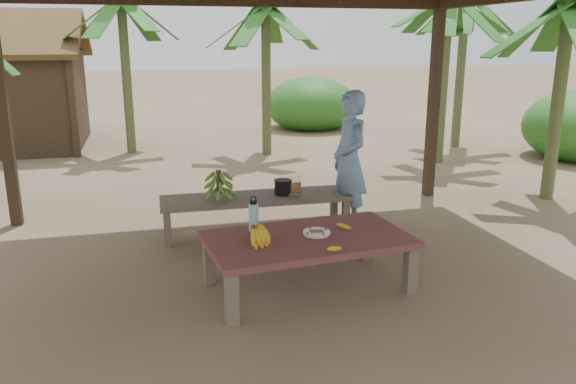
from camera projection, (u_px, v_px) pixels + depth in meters
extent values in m
plane|color=brown|center=(280.00, 274.00, 5.48)|extent=(80.00, 80.00, 0.00)
cube|color=black|center=(3.00, 115.00, 6.61)|extent=(0.13, 0.13, 2.70)
cube|color=black|center=(434.00, 103.00, 7.95)|extent=(0.13, 0.13, 2.70)
cube|color=brown|center=(232.00, 298.00, 4.47)|extent=(0.11, 0.11, 0.44)
cube|color=brown|center=(410.00, 270.00, 5.01)|extent=(0.11, 0.11, 0.44)
cube|color=brown|center=(209.00, 261.00, 5.23)|extent=(0.11, 0.11, 0.44)
cube|color=brown|center=(366.00, 240.00, 5.77)|extent=(0.11, 0.11, 0.44)
cube|color=maroon|center=(308.00, 240.00, 5.05)|extent=(1.89, 1.17, 0.06)
cube|color=brown|center=(168.00, 229.00, 6.16)|extent=(0.08, 0.08, 0.40)
cube|color=brown|center=(346.00, 216.00, 6.61)|extent=(0.08, 0.08, 0.40)
cube|color=brown|center=(167.00, 217.00, 6.60)|extent=(0.08, 0.08, 0.40)
cube|color=brown|center=(334.00, 205.00, 7.05)|extent=(0.08, 0.08, 0.40)
cube|color=brown|center=(256.00, 198.00, 6.55)|extent=(2.21, 0.65, 0.05)
cylinder|color=white|center=(317.00, 234.00, 5.09)|extent=(0.23, 0.23, 0.01)
cylinder|color=white|center=(317.00, 232.00, 5.09)|extent=(0.25, 0.25, 0.02)
cube|color=brown|center=(317.00, 232.00, 5.08)|extent=(0.13, 0.10, 0.02)
ellipsoid|color=yellow|center=(334.00, 249.00, 4.69)|extent=(0.16, 0.09, 0.04)
ellipsoid|color=yellow|center=(344.00, 226.00, 5.26)|extent=(0.15, 0.13, 0.04)
cylinder|color=#44B8D4|center=(254.00, 217.00, 5.17)|extent=(0.09, 0.09, 0.26)
cylinder|color=black|center=(253.00, 202.00, 5.14)|extent=(0.06, 0.06, 0.03)
torus|color=black|center=(253.00, 199.00, 5.13)|extent=(0.06, 0.01, 0.06)
cylinder|color=black|center=(283.00, 187.00, 6.59)|extent=(0.20, 0.20, 0.17)
imported|color=#6891C4|center=(349.00, 161.00, 6.63)|extent=(0.44, 0.63, 1.66)
cylinder|color=#596638|center=(443.00, 80.00, 10.10)|extent=(0.18, 0.18, 3.02)
cylinder|color=#596638|center=(266.00, 82.00, 10.85)|extent=(0.18, 0.18, 2.86)
cylinder|color=#596638|center=(126.00, 76.00, 11.04)|extent=(0.18, 0.18, 3.04)
cylinder|color=#596638|center=(558.00, 103.00, 7.77)|extent=(0.18, 0.18, 2.73)
cylinder|color=#596638|center=(460.00, 72.00, 11.63)|extent=(0.18, 0.18, 3.12)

